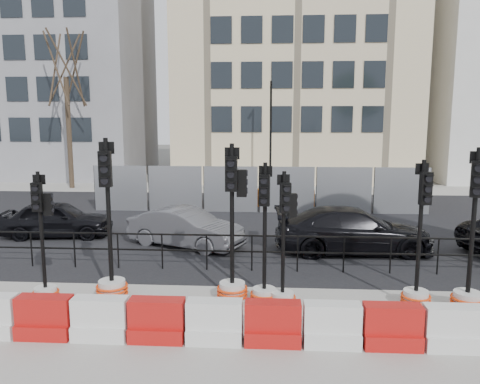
# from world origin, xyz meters

# --- Properties ---
(ground) EXTENTS (120.00, 120.00, 0.00)m
(ground) POSITION_xyz_m (0.00, 0.00, 0.00)
(ground) COLOR #51514C
(ground) RESTS_ON ground
(sidewalk_near) EXTENTS (40.00, 6.00, 0.02)m
(sidewalk_near) POSITION_xyz_m (0.00, -3.00, 0.01)
(sidewalk_near) COLOR gray
(sidewalk_near) RESTS_ON ground
(road) EXTENTS (40.00, 14.00, 0.03)m
(road) POSITION_xyz_m (0.00, 7.00, 0.01)
(road) COLOR black
(road) RESTS_ON ground
(sidewalk_far) EXTENTS (40.00, 4.00, 0.02)m
(sidewalk_far) POSITION_xyz_m (0.00, 16.00, 0.01)
(sidewalk_far) COLOR gray
(sidewalk_far) RESTS_ON ground
(building_grey) EXTENTS (11.00, 9.06, 14.00)m
(building_grey) POSITION_xyz_m (-14.00, 21.99, 7.00)
(building_grey) COLOR gray
(building_grey) RESTS_ON ground
(building_cream) EXTENTS (15.00, 10.06, 18.00)m
(building_cream) POSITION_xyz_m (2.00, 21.99, 9.00)
(building_cream) COLOR beige
(building_cream) RESTS_ON ground
(kerb_railing) EXTENTS (18.00, 0.04, 1.00)m
(kerb_railing) POSITION_xyz_m (0.00, 1.20, 0.69)
(kerb_railing) COLOR black
(kerb_railing) RESTS_ON ground
(heras_fencing) EXTENTS (14.33, 1.72, 2.00)m
(heras_fencing) POSITION_xyz_m (-0.01, 9.80, 0.68)
(heras_fencing) COLOR #919399
(heras_fencing) RESTS_ON ground
(lamp_post_far) EXTENTS (0.12, 0.56, 6.00)m
(lamp_post_far) POSITION_xyz_m (0.50, 14.98, 3.22)
(lamp_post_far) COLOR black
(lamp_post_far) RESTS_ON ground
(tree_bare_far) EXTENTS (2.00, 2.00, 9.00)m
(tree_bare_far) POSITION_xyz_m (-11.00, 15.50, 6.65)
(tree_bare_far) COLOR #473828
(tree_bare_far) RESTS_ON ground
(barrier_row) EXTENTS (12.55, 0.50, 0.80)m
(barrier_row) POSITION_xyz_m (-0.00, -2.80, 0.37)
(barrier_row) COLOR red
(barrier_row) RESTS_ON ground
(traffic_signal_b) EXTENTS (0.57, 0.57, 2.91)m
(traffic_signal_b) POSITION_xyz_m (-4.45, -1.19, 0.69)
(traffic_signal_b) COLOR beige
(traffic_signal_b) RESTS_ON ground
(traffic_signal_c) EXTENTS (0.71, 0.71, 3.62)m
(traffic_signal_c) POSITION_xyz_m (-3.07, -0.91, 0.75)
(traffic_signal_c) COLOR beige
(traffic_signal_c) RESTS_ON ground
(traffic_signal_d) EXTENTS (0.69, 0.69, 3.50)m
(traffic_signal_d) POSITION_xyz_m (-0.35, -0.84, 0.83)
(traffic_signal_d) COLOR beige
(traffic_signal_d) RESTS_ON ground
(traffic_signal_e) EXTENTS (0.61, 0.61, 3.12)m
(traffic_signal_e) POSITION_xyz_m (0.35, -1.03, 0.64)
(traffic_signal_e) COLOR beige
(traffic_signal_e) RESTS_ON ground
(traffic_signal_f) EXTENTS (0.58, 0.58, 2.95)m
(traffic_signal_f) POSITION_xyz_m (0.76, -1.16, 0.70)
(traffic_signal_f) COLOR beige
(traffic_signal_f) RESTS_ON ground
(traffic_signal_g) EXTENTS (0.63, 0.63, 3.19)m
(traffic_signal_g) POSITION_xyz_m (3.60, -0.98, 0.66)
(traffic_signal_g) COLOR beige
(traffic_signal_g) RESTS_ON ground
(traffic_signal_h) EXTENTS (0.68, 0.68, 3.46)m
(traffic_signal_h) POSITION_xyz_m (4.62, -1.09, 0.71)
(traffic_signal_h) COLOR beige
(traffic_signal_h) RESTS_ON ground
(car_a) EXTENTS (2.25, 3.98, 1.25)m
(car_a) POSITION_xyz_m (-6.78, 4.46, 0.63)
(car_a) COLOR black
(car_a) RESTS_ON ground
(car_b) EXTENTS (4.01, 4.67, 1.23)m
(car_b) POSITION_xyz_m (-2.18, 3.50, 0.61)
(car_b) COLOR #4C4D52
(car_b) RESTS_ON ground
(car_c) EXTENTS (2.36, 4.89, 1.37)m
(car_c) POSITION_xyz_m (2.98, 3.21, 0.68)
(car_c) COLOR black
(car_c) RESTS_ON ground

